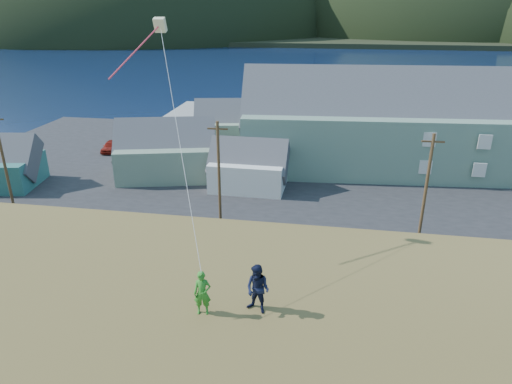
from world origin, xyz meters
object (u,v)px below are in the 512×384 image
(shed_palegreen_far, at_px, (237,125))
(kite_flyer_green, at_px, (202,293))
(shed_white, at_px, (249,166))
(kite_flyer_navy, at_px, (258,289))
(shed_palegreen_near, at_px, (166,151))
(lodge, at_px, (421,124))
(wharf, at_px, (251,115))

(shed_palegreen_far, xyz_separation_m, kite_flyer_green, (7.92, -43.57, 5.23))
(shed_white, height_order, kite_flyer_navy, kite_flyer_navy)
(shed_palegreen_near, bearing_deg, shed_palegreen_far, 54.35)
(shed_white, distance_m, kite_flyer_green, 29.85)
(shed_white, height_order, kite_flyer_green, kite_flyer_green)
(lodge, distance_m, kite_flyer_green, 40.01)
(shed_white, bearing_deg, shed_palegreen_far, 106.98)
(kite_flyer_green, bearing_deg, shed_palegreen_far, 90.44)
(shed_palegreen_far, bearing_deg, kite_flyer_navy, -88.45)
(wharf, bearing_deg, shed_white, -80.45)
(lodge, bearing_deg, kite_flyer_navy, -111.55)
(shed_palegreen_near, relative_size, kite_flyer_navy, 6.48)
(lodge, bearing_deg, wharf, 131.12)
(lodge, relative_size, shed_palegreen_near, 3.37)
(shed_white, distance_m, shed_palegreen_far, 15.09)
(shed_palegreen_near, distance_m, shed_white, 9.30)
(lodge, relative_size, shed_white, 5.02)
(shed_palegreen_far, height_order, kite_flyer_navy, kite_flyer_navy)
(kite_flyer_green, xyz_separation_m, kite_flyer_navy, (1.80, 0.40, 0.09))
(wharf, distance_m, shed_white, 30.84)
(lodge, relative_size, kite_flyer_green, 24.38)
(lodge, distance_m, kite_flyer_navy, 39.07)
(kite_flyer_green, relative_size, kite_flyer_navy, 0.90)
(shed_white, height_order, shed_palegreen_far, shed_palegreen_far)
(kite_flyer_green, bearing_deg, shed_palegreen_near, 102.66)
(shed_palegreen_far, bearing_deg, lodge, -26.80)
(lodge, bearing_deg, shed_palegreen_far, 159.95)
(kite_flyer_navy, bearing_deg, wharf, 121.34)
(shed_palegreen_far, bearing_deg, wharf, 82.35)
(wharf, relative_size, kite_flyer_navy, 14.73)
(shed_palegreen_near, relative_size, shed_white, 1.49)
(wharf, bearing_deg, kite_flyer_navy, -79.73)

